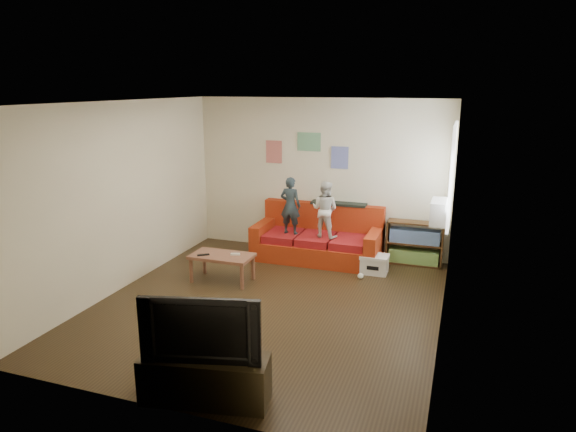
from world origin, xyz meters
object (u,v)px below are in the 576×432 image
(tv_stand, at_px, (205,379))
(television, at_px, (203,326))
(child_a, at_px, (290,206))
(child_b, at_px, (325,209))
(file_box, at_px, (374,264))
(bookshelf, at_px, (414,245))
(sofa, at_px, (318,241))
(coffee_table, at_px, (222,258))

(tv_stand, relative_size, television, 1.09)
(child_a, relative_size, child_b, 1.04)
(file_box, distance_m, television, 4.07)
(bookshelf, distance_m, file_box, 0.86)
(television, bearing_deg, file_box, 62.37)
(child_b, distance_m, tv_stand, 4.21)
(bookshelf, xyz_separation_m, television, (-1.47, -4.55, 0.45))
(child_a, relative_size, bookshelf, 1.07)
(sofa, bearing_deg, television, -88.43)
(sofa, bearing_deg, coffee_table, -125.95)
(television, bearing_deg, sofa, 77.21)
(child_a, distance_m, bookshelf, 2.17)
(sofa, distance_m, child_a, 0.79)
(child_a, xyz_separation_m, tv_stand, (0.57, -4.15, -0.71))
(child_a, height_order, child_b, child_a)
(coffee_table, xyz_separation_m, bookshelf, (2.68, 1.73, -0.03))
(child_a, relative_size, tv_stand, 0.81)
(child_b, relative_size, file_box, 2.17)
(sofa, relative_size, file_box, 4.92)
(child_b, xyz_separation_m, file_box, (0.89, -0.24, -0.77))
(sofa, bearing_deg, tv_stand, -88.43)
(child_a, xyz_separation_m, television, (0.57, -4.15, -0.16))
(file_box, relative_size, television, 0.39)
(child_a, bearing_deg, sofa, -156.83)
(child_a, height_order, bookshelf, child_a)
(bookshelf, xyz_separation_m, file_box, (-0.55, -0.64, -0.17))
(coffee_table, bearing_deg, child_b, 47.06)
(coffee_table, distance_m, bookshelf, 3.19)
(child_a, distance_m, television, 4.19)
(child_b, bearing_deg, child_a, 10.92)
(coffee_table, bearing_deg, tv_stand, -66.77)
(coffee_table, relative_size, television, 0.84)
(child_b, relative_size, tv_stand, 0.78)
(bookshelf, bearing_deg, tv_stand, -107.89)
(television, bearing_deg, child_b, 75.24)
(sofa, xyz_separation_m, coffee_table, (-1.09, -1.50, 0.04))
(child_b, bearing_deg, tv_stand, 100.51)
(child_b, bearing_deg, sofa, -38.56)
(television, bearing_deg, tv_stand, 0.00)
(sofa, bearing_deg, bookshelf, 8.14)
(file_box, bearing_deg, child_b, 165.15)
(child_b, height_order, tv_stand, child_b)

